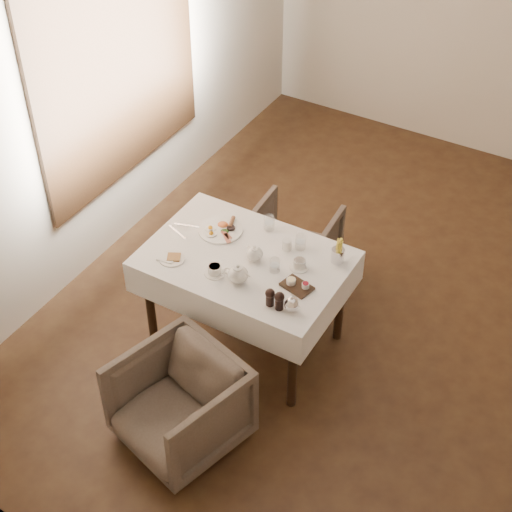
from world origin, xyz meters
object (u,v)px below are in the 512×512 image
at_px(armchair_far, 292,244).
at_px(teapot_centre, 255,253).
at_px(armchair_near, 179,405).
at_px(breakfast_plate, 221,229).
at_px(table, 245,271).

xyz_separation_m(armchair_far, teapot_centre, (0.12, -0.76, 0.53)).
distance_m(armchair_near, breakfast_plate, 1.21).
bearing_deg(table, armchair_far, 94.48).
distance_m(armchair_near, armchair_far, 1.69).
height_order(armchair_near, breakfast_plate, breakfast_plate).
relative_size(armchair_far, teapot_centre, 4.29).
bearing_deg(table, breakfast_plate, 150.65).
bearing_deg(armchair_near, table, 111.10).
xyz_separation_m(armchair_near, teapot_centre, (-0.02, 0.92, 0.50)).
bearing_deg(armchair_far, armchair_near, 91.02).
xyz_separation_m(table, teapot_centre, (0.06, 0.01, 0.17)).
height_order(armchair_near, teapot_centre, teapot_centre).
bearing_deg(armchair_near, breakfast_plate, 124.66).
height_order(table, armchair_near, table).
bearing_deg(armchair_far, teapot_centre, 95.43).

